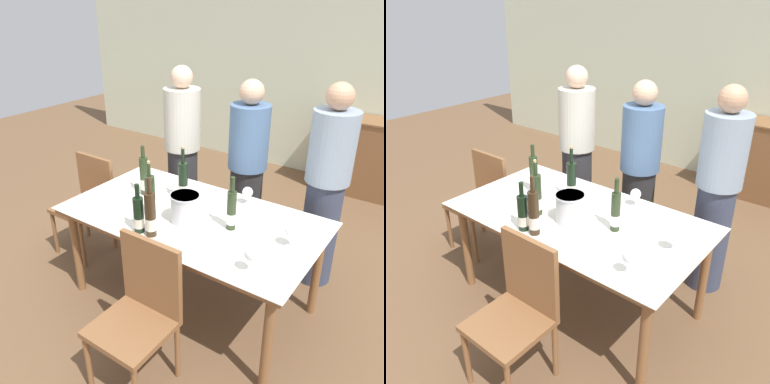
% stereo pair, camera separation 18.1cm
% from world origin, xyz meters
% --- Properties ---
extents(ground_plane, '(12.00, 12.00, 0.00)m').
position_xyz_m(ground_plane, '(0.00, 0.00, 0.00)').
color(ground_plane, brown).
extents(back_wall, '(8.00, 0.10, 2.80)m').
position_xyz_m(back_wall, '(0.00, 3.03, 1.40)').
color(back_wall, beige).
rests_on(back_wall, ground_plane).
extents(sideboard_cabinet, '(1.29, 0.46, 0.89)m').
position_xyz_m(sideboard_cabinet, '(0.61, 2.74, 0.45)').
color(sideboard_cabinet, brown).
rests_on(sideboard_cabinet, ground_plane).
extents(dining_table, '(1.80, 1.00, 0.75)m').
position_xyz_m(dining_table, '(0.00, 0.00, 0.68)').
color(dining_table, brown).
rests_on(dining_table, ground_plane).
extents(ice_bucket, '(0.20, 0.20, 0.20)m').
position_xyz_m(ice_bucket, '(0.01, -0.10, 0.86)').
color(ice_bucket, silver).
rests_on(ice_bucket, dining_table).
extents(wine_bottle_0, '(0.07, 0.07, 0.41)m').
position_xyz_m(wine_bottle_0, '(-0.23, -0.16, 0.89)').
color(wine_bottle_0, '#28381E').
rests_on(wine_bottle_0, dining_table).
extents(wine_bottle_1, '(0.07, 0.07, 0.34)m').
position_xyz_m(wine_bottle_1, '(-0.16, -0.37, 0.87)').
color(wine_bottle_1, black).
rests_on(wine_bottle_1, dining_table).
extents(wine_bottle_2, '(0.07, 0.07, 0.39)m').
position_xyz_m(wine_bottle_2, '(-0.50, 0.07, 0.89)').
color(wine_bottle_2, '#28381E').
rests_on(wine_bottle_2, dining_table).
extents(wine_bottle_3, '(0.07, 0.07, 0.42)m').
position_xyz_m(wine_bottle_3, '(-0.19, 0.16, 0.89)').
color(wine_bottle_3, black).
rests_on(wine_bottle_3, dining_table).
extents(wine_bottle_4, '(0.07, 0.07, 0.40)m').
position_xyz_m(wine_bottle_4, '(-0.06, -0.36, 0.89)').
color(wine_bottle_4, '#332314').
rests_on(wine_bottle_4, dining_table).
extents(wine_bottle_5, '(0.06, 0.06, 0.37)m').
position_xyz_m(wine_bottle_5, '(0.31, -0.00, 0.88)').
color(wine_bottle_5, '#28381E').
rests_on(wine_bottle_5, dining_table).
extents(wine_glass_0, '(0.08, 0.08, 0.16)m').
position_xyz_m(wine_glass_0, '(0.63, -0.34, 0.86)').
color(wine_glass_0, white).
rests_on(wine_glass_0, dining_table).
extents(wine_glass_1, '(0.08, 0.08, 0.13)m').
position_xyz_m(wine_glass_1, '(0.23, 0.38, 0.84)').
color(wine_glass_1, white).
rests_on(wine_glass_1, dining_table).
extents(wine_glass_2, '(0.09, 0.09, 0.15)m').
position_xyz_m(wine_glass_2, '(0.72, 0.03, 0.85)').
color(wine_glass_2, white).
rests_on(wine_glass_2, dining_table).
extents(chair_near_front, '(0.42, 0.42, 0.92)m').
position_xyz_m(chair_near_front, '(0.15, -0.72, 0.52)').
color(chair_near_front, brown).
rests_on(chair_near_front, ground_plane).
extents(chair_left_end, '(0.42, 0.42, 0.87)m').
position_xyz_m(chair_left_end, '(-1.19, 0.08, 0.50)').
color(chair_left_end, brown).
rests_on(chair_left_end, ground_plane).
extents(person_host, '(0.33, 0.33, 1.61)m').
position_xyz_m(person_host, '(-0.69, 0.83, 0.80)').
color(person_host, '#2D2D33').
rests_on(person_host, ground_plane).
extents(person_guest_left, '(0.33, 0.33, 1.56)m').
position_xyz_m(person_guest_left, '(-0.02, 0.84, 0.78)').
color(person_guest_left, '#262628').
rests_on(person_guest_left, ground_plane).
extents(person_guest_right, '(0.33, 0.33, 1.62)m').
position_xyz_m(person_guest_right, '(0.66, 0.81, 0.81)').
color(person_guest_right, '#383F56').
rests_on(person_guest_right, ground_plane).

